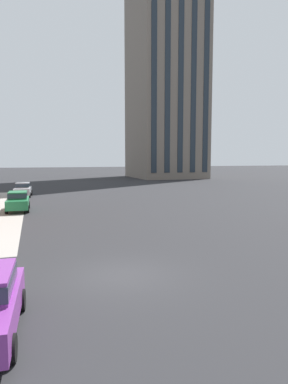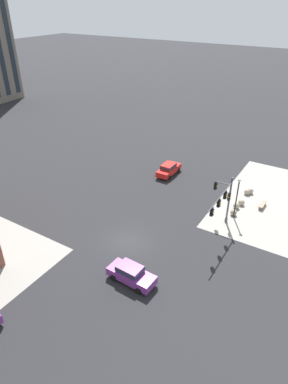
% 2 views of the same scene
% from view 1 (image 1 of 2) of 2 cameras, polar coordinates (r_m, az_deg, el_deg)
% --- Properties ---
extents(ground_plane, '(320.00, 320.00, 0.00)m').
position_cam_1_polar(ground_plane, '(13.83, -3.86, -13.71)').
color(ground_plane, '#262628').
extents(car_main_southbound_near, '(1.93, 4.42, 1.68)m').
position_cam_1_polar(car_main_southbound_near, '(31.62, -20.28, -1.32)').
color(car_main_southbound_near, '#1E6B3D').
rests_on(car_main_southbound_near, ground).
extents(car_cross_westbound, '(2.09, 4.50, 1.68)m').
position_cam_1_polar(car_cross_westbound, '(43.16, -19.52, 0.49)').
color(car_cross_westbound, '#99999E').
rests_on(car_cross_westbound, ground).
extents(residential_tower_skyline_right, '(14.95, 17.87, 76.70)m').
position_cam_1_polar(residential_tower_skyline_right, '(87.71, 3.64, 28.35)').
color(residential_tower_skyline_right, '#70665B').
rests_on(residential_tower_skyline_right, ground).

